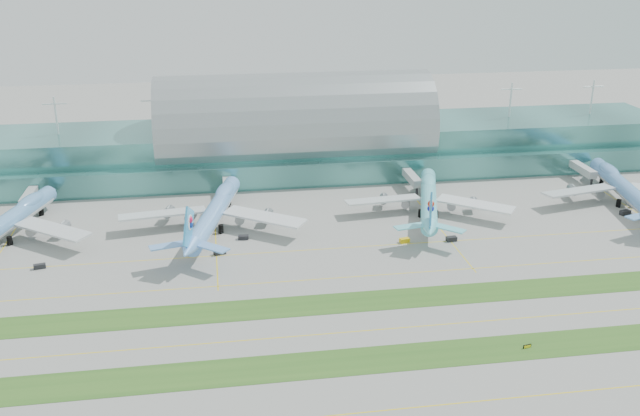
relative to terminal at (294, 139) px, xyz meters
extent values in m
plane|color=gray|center=(-0.01, -128.79, -14.23)|extent=(700.00, 700.00, 0.00)
cube|color=#3D7A75|center=(-0.01, 1.21, -4.23)|extent=(340.00, 42.00, 20.00)
cube|color=#3D7A75|center=(-0.01, -22.79, -9.23)|extent=(340.00, 8.00, 10.00)
ellipsoid|color=#9EA5A8|center=(-0.01, 1.21, 5.77)|extent=(340.00, 46.20, 16.17)
cylinder|color=white|center=(-0.01, 1.21, 13.77)|extent=(0.80, 0.80, 16.00)
cube|color=#B2B7B7|center=(-106.01, -33.79, -8.73)|extent=(3.50, 22.00, 3.00)
cylinder|color=black|center=(-106.01, -43.79, -12.23)|extent=(1.00, 1.00, 4.00)
cube|color=#B2B7B7|center=(-31.01, -33.79, -8.73)|extent=(3.50, 22.00, 3.00)
cylinder|color=black|center=(-31.01, -43.79, -12.23)|extent=(1.00, 1.00, 4.00)
cube|color=#B2B7B7|center=(43.99, -33.79, -8.73)|extent=(3.50, 22.00, 3.00)
cylinder|color=black|center=(43.99, -43.79, -12.23)|extent=(1.00, 1.00, 4.00)
cube|color=#B2B7B7|center=(118.99, -33.79, -8.73)|extent=(3.50, 22.00, 3.00)
cylinder|color=black|center=(118.99, -43.79, -12.23)|extent=(1.00, 1.00, 4.00)
cube|color=#2D591E|center=(-0.01, -156.79, -14.19)|extent=(420.00, 12.00, 0.08)
cube|color=#2D591E|center=(-0.01, -126.79, -14.19)|extent=(420.00, 12.00, 0.08)
cube|color=yellow|center=(-0.01, -176.79, -14.22)|extent=(420.00, 0.35, 0.01)
cube|color=yellow|center=(-0.01, -142.79, -14.22)|extent=(420.00, 0.35, 0.01)
cube|color=yellow|center=(-0.01, -110.79, -14.22)|extent=(420.00, 0.35, 0.01)
cube|color=yellow|center=(-0.01, -88.79, -14.22)|extent=(420.00, 0.35, 0.01)
cylinder|color=#5C92CB|center=(-107.39, -64.30, -8.16)|extent=(23.16, 60.98, 6.17)
ellipsoid|color=#5C92CB|center=(-102.57, -47.71, -6.46)|extent=(10.87, 19.65, 4.40)
cone|color=#5C92CB|center=(-98.11, -32.38, -8.16)|extent=(7.32, 6.50, 6.17)
cube|color=silver|center=(-90.75, -71.22, -8.55)|extent=(28.10, 24.36, 1.22)
cylinder|color=gray|center=(-93.55, -64.81, -10.64)|extent=(4.78, 6.20, 3.38)
cylinder|color=black|center=(-100.84, -41.79, -12.73)|extent=(1.79, 1.79, 2.99)
cylinder|color=black|center=(-105.64, -68.96, -12.73)|extent=(1.79, 1.79, 2.99)
cylinder|color=#6AA2EA|center=(-36.66, -64.81, -8.03)|extent=(21.13, 62.64, 6.30)
ellipsoid|color=#6AA2EA|center=(-32.45, -47.69, -6.30)|extent=(10.37, 20.01, 4.49)
cone|color=#6AA2EA|center=(-28.57, -31.87, -8.03)|extent=(7.32, 6.43, 6.30)
cone|color=#6AA2EA|center=(-45.13, -99.32, -6.81)|extent=(7.99, 10.30, 5.98)
cube|color=white|center=(-54.89, -62.42, -8.44)|extent=(31.24, 11.91, 1.24)
cylinder|color=gray|center=(-49.15, -58.19, -10.57)|extent=(4.68, 6.25, 3.45)
cube|color=white|center=(-19.39, -71.14, -8.44)|extent=(29.18, 24.02, 1.24)
cylinder|color=gray|center=(-22.52, -64.72, -10.57)|extent=(4.68, 6.25, 3.45)
cube|color=#329BDF|center=(-44.65, -97.35, -0.42)|extent=(3.77, 13.11, 14.64)
cylinder|color=white|center=(-44.41, -96.36, 1.11)|extent=(2.05, 4.95, 4.87)
cylinder|color=black|center=(-30.95, -41.58, -12.70)|extent=(1.83, 1.83, 3.05)
cylinder|color=black|center=(-40.58, -68.03, -12.70)|extent=(1.83, 1.83, 3.05)
cylinder|color=black|center=(-34.67, -69.48, -12.70)|extent=(1.83, 1.83, 3.05)
cylinder|color=#67D5E3|center=(42.99, -62.54, -8.44)|extent=(22.38, 58.05, 5.88)
ellipsoid|color=#67D5E3|center=(47.68, -46.75, -6.82)|extent=(10.45, 18.73, 4.19)
cone|color=#67D5E3|center=(52.01, -32.16, -8.44)|extent=(6.99, 6.22, 5.88)
cone|color=#67D5E3|center=(33.54, -94.36, -7.30)|extent=(7.79, 9.77, 5.59)
cube|color=white|center=(26.08, -59.49, -8.82)|extent=(29.01, 9.82, 1.16)
cylinder|color=gray|center=(31.63, -55.80, -10.81)|extent=(4.58, 5.92, 3.23)
cube|color=white|center=(58.82, -69.22, -8.82)|extent=(26.71, 23.32, 1.16)
cylinder|color=gray|center=(56.18, -63.09, -10.81)|extent=(4.58, 5.92, 3.23)
cube|color=teal|center=(34.08, -92.55, -1.33)|extent=(4.10, 12.11, 13.68)
cylinder|color=white|center=(34.35, -91.64, 0.10)|extent=(2.11, 4.61, 4.55)
cylinder|color=black|center=(49.35, -41.11, -12.80)|extent=(1.71, 1.71, 2.85)
cylinder|color=black|center=(39.18, -65.36, -12.80)|extent=(1.71, 1.71, 2.85)
cylinder|color=black|center=(44.64, -66.98, -12.80)|extent=(1.71, 1.71, 2.85)
cylinder|color=#6195D6|center=(121.64, -63.29, -8.10)|extent=(17.20, 62.34, 6.22)
ellipsoid|color=#6195D6|center=(124.74, -46.14, -6.39)|extent=(9.18, 19.67, 4.43)
cone|color=#6195D6|center=(127.61, -30.30, -8.10)|extent=(7.02, 6.05, 6.22)
cube|color=silver|center=(103.50, -62.04, -8.51)|extent=(31.02, 13.53, 1.23)
cylinder|color=gray|center=(108.91, -57.52, -10.61)|extent=(4.34, 6.04, 3.41)
cylinder|color=black|center=(125.85, -40.02, -12.72)|extent=(1.81, 1.81, 3.01)
cylinder|color=black|center=(117.96, -66.70, -12.72)|extent=(1.81, 1.81, 3.01)
cylinder|color=black|center=(123.89, -67.77, -12.72)|extent=(1.81, 1.81, 3.01)
cube|color=black|center=(-91.82, -89.85, -13.49)|extent=(3.92, 2.41, 1.47)
cube|color=black|center=(-35.56, -87.69, -13.45)|extent=(4.27, 3.03, 1.56)
cube|color=black|center=(-27.19, -76.32, -13.55)|extent=(3.70, 2.18, 1.36)
cube|color=#E6B80D|center=(27.10, -87.46, -13.49)|extent=(3.55, 2.43, 1.47)
cube|color=black|center=(43.31, -88.85, -13.43)|extent=(3.73, 2.28, 1.60)
cube|color=black|center=(115.88, -75.02, -13.35)|extent=(4.36, 3.07, 1.75)
cube|color=black|center=(40.20, -157.43, -13.73)|extent=(2.33, 0.71, 0.99)
cube|color=yellow|center=(40.24, -157.58, -13.73)|extent=(1.94, 0.45, 0.72)
cylinder|color=black|center=(39.41, -157.59, -14.00)|extent=(0.11, 0.11, 0.45)
cylinder|color=black|center=(40.99, -157.26, -14.00)|extent=(0.11, 0.11, 0.45)
camera|label=1|loc=(-35.71, -303.78, 83.09)|focal=40.00mm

